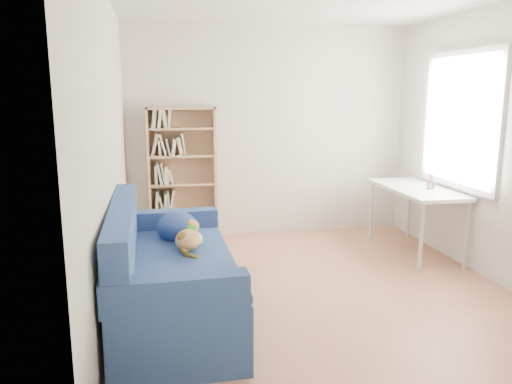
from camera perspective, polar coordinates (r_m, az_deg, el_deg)
The scene contains 6 objects.
ground at distance 4.67m, azimuth 6.74°, elevation -11.17°, with size 4.00×4.00×0.00m, color #AE6C4E.
room_shell at distance 4.39m, azimuth 8.35°, elevation 9.29°, with size 3.54×4.04×2.62m.
sofa at distance 4.05m, azimuth -10.07°, elevation -9.51°, with size 0.95×1.93×0.94m.
bookshelf at distance 6.06m, azimuth -8.40°, elevation 1.38°, with size 0.81×0.25×1.62m.
desk at distance 5.80m, azimuth 17.84°, elevation -0.15°, with size 0.60×1.31×0.75m.
pen_cup at distance 5.76m, azimuth 19.34°, elevation 0.98°, with size 0.09×0.09×0.17m.
Camera 1 is at (-1.34, -4.11, 1.78)m, focal length 35.00 mm.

